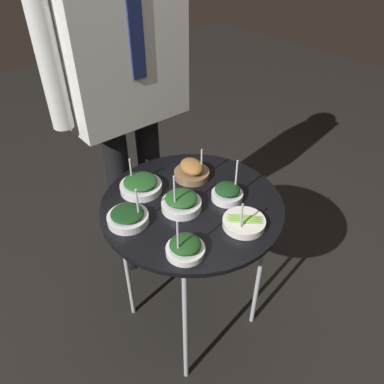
{
  "coord_description": "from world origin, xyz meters",
  "views": [
    {
      "loc": [
        -0.69,
        -0.82,
        1.6
      ],
      "look_at": [
        0.0,
        0.0,
        0.77
      ],
      "focal_mm": 35.0,
      "sensor_mm": 36.0,
      "label": 1
    }
  ],
  "objects_px": {
    "bowl_roast_mid_left": "(192,171)",
    "bowl_spinach_front_left": "(128,217)",
    "bowl_spinach_front_center": "(185,247)",
    "bowl_asparagus_center": "(244,222)",
    "bowl_spinach_front_right": "(227,193)",
    "serving_cart": "(192,213)",
    "bowl_spinach_back_right": "(141,185)",
    "waiter_figure": "(122,61)",
    "bowl_spinach_near_rim": "(181,202)"
  },
  "relations": [
    {
      "from": "bowl_roast_mid_left",
      "to": "bowl_spinach_front_left",
      "type": "bearing_deg",
      "value": -169.53
    },
    {
      "from": "bowl_spinach_front_center",
      "to": "bowl_asparagus_center",
      "type": "relative_size",
      "value": 1.09
    },
    {
      "from": "bowl_spinach_front_right",
      "to": "bowl_asparagus_center",
      "type": "xyz_separation_m",
      "value": [
        -0.06,
        -0.14,
        -0.01
      ]
    },
    {
      "from": "serving_cart",
      "to": "bowl_spinach_back_right",
      "type": "xyz_separation_m",
      "value": [
        -0.1,
        0.19,
        0.08
      ]
    },
    {
      "from": "bowl_spinach_front_center",
      "to": "bowl_spinach_front_left",
      "type": "xyz_separation_m",
      "value": [
        -0.06,
        0.24,
        -0.0
      ]
    },
    {
      "from": "waiter_figure",
      "to": "bowl_spinach_front_center",
      "type": "bearing_deg",
      "value": -108.85
    },
    {
      "from": "bowl_spinach_front_right",
      "to": "serving_cart",
      "type": "bearing_deg",
      "value": 150.31
    },
    {
      "from": "bowl_roast_mid_left",
      "to": "waiter_figure",
      "type": "bearing_deg",
      "value": 99.51
    },
    {
      "from": "bowl_spinach_front_right",
      "to": "waiter_figure",
      "type": "height_order",
      "value": "waiter_figure"
    },
    {
      "from": "serving_cart",
      "to": "bowl_spinach_front_left",
      "type": "bearing_deg",
      "value": 165.09
    },
    {
      "from": "bowl_spinach_near_rim",
      "to": "waiter_figure",
      "type": "bearing_deg",
      "value": 78.57
    },
    {
      "from": "serving_cart",
      "to": "bowl_spinach_front_left",
      "type": "xyz_separation_m",
      "value": [
        -0.24,
        0.06,
        0.07
      ]
    },
    {
      "from": "bowl_asparagus_center",
      "to": "bowl_spinach_front_right",
      "type": "bearing_deg",
      "value": 67.09
    },
    {
      "from": "bowl_roast_mid_left",
      "to": "serving_cart",
      "type": "bearing_deg",
      "value": -129.83
    },
    {
      "from": "bowl_spinach_back_right",
      "to": "bowl_roast_mid_left",
      "type": "xyz_separation_m",
      "value": [
        0.21,
        -0.06,
        0.01
      ]
    },
    {
      "from": "bowl_roast_mid_left",
      "to": "bowl_asparagus_center",
      "type": "height_order",
      "value": "bowl_roast_mid_left"
    },
    {
      "from": "serving_cart",
      "to": "bowl_spinach_front_center",
      "type": "xyz_separation_m",
      "value": [
        -0.18,
        -0.18,
        0.08
      ]
    },
    {
      "from": "bowl_spinach_front_right",
      "to": "waiter_figure",
      "type": "distance_m",
      "value": 0.66
    },
    {
      "from": "bowl_asparagus_center",
      "to": "bowl_spinach_front_left",
      "type": "distance_m",
      "value": 0.4
    },
    {
      "from": "serving_cart",
      "to": "bowl_spinach_front_left",
      "type": "relative_size",
      "value": 4.95
    },
    {
      "from": "serving_cart",
      "to": "bowl_asparagus_center",
      "type": "distance_m",
      "value": 0.23
    },
    {
      "from": "serving_cart",
      "to": "bowl_spinach_front_right",
      "type": "relative_size",
      "value": 4.43
    },
    {
      "from": "serving_cart",
      "to": "bowl_roast_mid_left",
      "type": "height_order",
      "value": "bowl_roast_mid_left"
    },
    {
      "from": "bowl_spinach_back_right",
      "to": "bowl_asparagus_center",
      "type": "height_order",
      "value": "same"
    },
    {
      "from": "serving_cart",
      "to": "bowl_roast_mid_left",
      "type": "distance_m",
      "value": 0.18
    },
    {
      "from": "bowl_spinach_front_center",
      "to": "bowl_spinach_front_left",
      "type": "bearing_deg",
      "value": 103.63
    },
    {
      "from": "serving_cart",
      "to": "bowl_spinach_front_left",
      "type": "height_order",
      "value": "bowl_spinach_front_left"
    },
    {
      "from": "bowl_spinach_near_rim",
      "to": "bowl_spinach_front_left",
      "type": "height_order",
      "value": "bowl_spinach_near_rim"
    },
    {
      "from": "serving_cart",
      "to": "waiter_figure",
      "type": "distance_m",
      "value": 0.66
    },
    {
      "from": "bowl_spinach_near_rim",
      "to": "waiter_figure",
      "type": "height_order",
      "value": "waiter_figure"
    },
    {
      "from": "bowl_spinach_near_rim",
      "to": "bowl_spinach_front_left",
      "type": "xyz_separation_m",
      "value": [
        -0.19,
        0.06,
        -0.01
      ]
    },
    {
      "from": "bowl_roast_mid_left",
      "to": "bowl_spinach_front_left",
      "type": "relative_size",
      "value": 0.99
    },
    {
      "from": "serving_cart",
      "to": "bowl_spinach_front_right",
      "type": "xyz_separation_m",
      "value": [
        0.12,
        -0.07,
        0.08
      ]
    },
    {
      "from": "bowl_spinach_front_right",
      "to": "bowl_roast_mid_left",
      "type": "height_order",
      "value": "bowl_spinach_front_right"
    },
    {
      "from": "bowl_spinach_front_center",
      "to": "bowl_spinach_front_left",
      "type": "height_order",
      "value": "bowl_spinach_front_center"
    },
    {
      "from": "serving_cart",
      "to": "bowl_asparagus_center",
      "type": "xyz_separation_m",
      "value": [
        0.06,
        -0.21,
        0.07
      ]
    },
    {
      "from": "serving_cart",
      "to": "bowl_spinach_near_rim",
      "type": "bearing_deg",
      "value": 179.37
    },
    {
      "from": "bowl_roast_mid_left",
      "to": "waiter_figure",
      "type": "xyz_separation_m",
      "value": [
        -0.06,
        0.35,
        0.36
      ]
    },
    {
      "from": "bowl_spinach_near_rim",
      "to": "bowl_spinach_back_right",
      "type": "distance_m",
      "value": 0.19
    },
    {
      "from": "bowl_spinach_front_right",
      "to": "bowl_spinach_back_right",
      "type": "relative_size",
      "value": 1.0
    },
    {
      "from": "bowl_spinach_front_center",
      "to": "waiter_figure",
      "type": "bearing_deg",
      "value": 71.15
    },
    {
      "from": "bowl_spinach_front_center",
      "to": "bowl_spinach_near_rim",
      "type": "bearing_deg",
      "value": 54.5
    },
    {
      "from": "serving_cart",
      "to": "bowl_spinach_near_rim",
      "type": "relative_size",
      "value": 4.27
    },
    {
      "from": "bowl_asparagus_center",
      "to": "waiter_figure",
      "type": "bearing_deg",
      "value": 90.77
    },
    {
      "from": "bowl_spinach_front_left",
      "to": "waiter_figure",
      "type": "distance_m",
      "value": 0.63
    },
    {
      "from": "bowl_spinach_near_rim",
      "to": "bowl_spinach_front_left",
      "type": "relative_size",
      "value": 1.16
    },
    {
      "from": "bowl_spinach_near_rim",
      "to": "bowl_roast_mid_left",
      "type": "relative_size",
      "value": 1.18
    },
    {
      "from": "bowl_spinach_front_right",
      "to": "bowl_spinach_front_center",
      "type": "distance_m",
      "value": 0.32
    },
    {
      "from": "bowl_spinach_back_right",
      "to": "waiter_figure",
      "type": "height_order",
      "value": "waiter_figure"
    },
    {
      "from": "bowl_spinach_near_rim",
      "to": "bowl_spinach_back_right",
      "type": "height_order",
      "value": "bowl_spinach_near_rim"
    }
  ]
}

